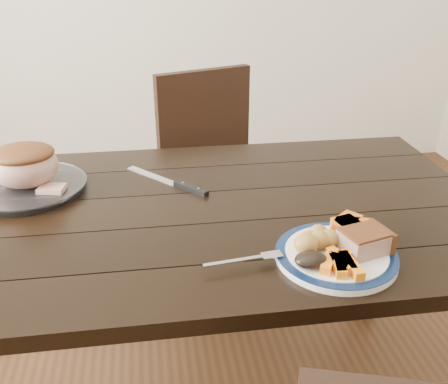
{
  "coord_description": "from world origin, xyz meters",
  "views": [
    {
      "loc": [
        -0.1,
        -1.18,
        1.38
      ],
      "look_at": [
        0.08,
        -0.02,
        0.8
      ],
      "focal_mm": 40.0,
      "sensor_mm": 36.0,
      "label": 1
    }
  ],
  "objects": [
    {
      "name": "chair_far",
      "position": [
        0.16,
        0.73,
        0.52
      ],
      "size": [
        0.54,
        0.54,
        0.93
      ],
      "rotation": [
        0.0,
        0.0,
        3.47
      ],
      "color": "black",
      "rests_on": "ground"
    },
    {
      "name": "cut_slice",
      "position": [
        -0.38,
        0.12,
        0.78
      ],
      "size": [
        0.08,
        0.07,
        0.02
      ],
      "primitive_type": "cube",
      "rotation": [
        0.0,
        0.0,
        -0.21
      ],
      "color": "tan",
      "rests_on": "serving_platter"
    },
    {
      "name": "roast_joint",
      "position": [
        -0.46,
        0.18,
        0.83
      ],
      "size": [
        0.19,
        0.16,
        0.12
      ],
      "primitive_type": "ellipsoid",
      "color": "tan",
      "rests_on": "serving_platter"
    },
    {
      "name": "carving_knife",
      "position": [
        -0.02,
        0.13,
        0.76
      ],
      "size": [
        0.23,
        0.25,
        0.01
      ],
      "rotation": [
        0.0,
        0.0,
        -0.84
      ],
      "color": "silver",
      "rests_on": "dining_table"
    },
    {
      "name": "pumpkin_wedges",
      "position": [
        0.35,
        -0.23,
        0.79
      ],
      "size": [
        0.1,
        0.1,
        0.04
      ],
      "color": "orange",
      "rests_on": "dinner_plate"
    },
    {
      "name": "plate_rim",
      "position": [
        0.29,
        -0.29,
        0.77
      ],
      "size": [
        0.27,
        0.27,
        0.02
      ],
      "primitive_type": "torus",
      "color": "#0B1C3B",
      "rests_on": "dinner_plate"
    },
    {
      "name": "pork_slice",
      "position": [
        0.35,
        -0.3,
        0.79
      ],
      "size": [
        0.12,
        0.1,
        0.04
      ],
      "primitive_type": "cube",
      "rotation": [
        0.0,
        0.0,
        0.26
      ],
      "color": "tan",
      "rests_on": "dinner_plate"
    },
    {
      "name": "roasted_potatoes",
      "position": [
        0.25,
        -0.27,
        0.79
      ],
      "size": [
        0.11,
        0.1,
        0.05
      ],
      "color": "gold",
      "rests_on": "dinner_plate"
    },
    {
      "name": "dinner_plate",
      "position": [
        0.29,
        -0.29,
        0.76
      ],
      "size": [
        0.27,
        0.27,
        0.02
      ],
      "primitive_type": "cylinder",
      "color": "white",
      "rests_on": "dining_table"
    },
    {
      "name": "dark_mushroom",
      "position": [
        0.22,
        -0.34,
        0.79
      ],
      "size": [
        0.07,
        0.05,
        0.03
      ],
      "primitive_type": "ellipsoid",
      "color": "black",
      "rests_on": "dinner_plate"
    },
    {
      "name": "dining_table",
      "position": [
        0.0,
        0.0,
        0.66
      ],
      "size": [
        1.61,
        0.92,
        0.75
      ],
      "rotation": [
        0.0,
        0.0,
        -0.01
      ],
      "color": "black",
      "rests_on": "ground"
    },
    {
      "name": "fork",
      "position": [
        0.09,
        -0.29,
        0.77
      ],
      "size": [
        0.18,
        0.04,
        0.0
      ],
      "rotation": [
        0.0,
        0.0,
        0.12
      ],
      "color": "silver",
      "rests_on": "dinner_plate"
    },
    {
      "name": "carrot_batons",
      "position": [
        0.28,
        -0.36,
        0.78
      ],
      "size": [
        0.09,
        0.11,
        0.02
      ],
      "color": "orange",
      "rests_on": "dinner_plate"
    },
    {
      "name": "serving_platter",
      "position": [
        -0.46,
        0.18,
        0.76
      ],
      "size": [
        0.32,
        0.32,
        0.02
      ],
      "primitive_type": "cylinder",
      "color": "white",
      "rests_on": "dining_table"
    }
  ]
}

